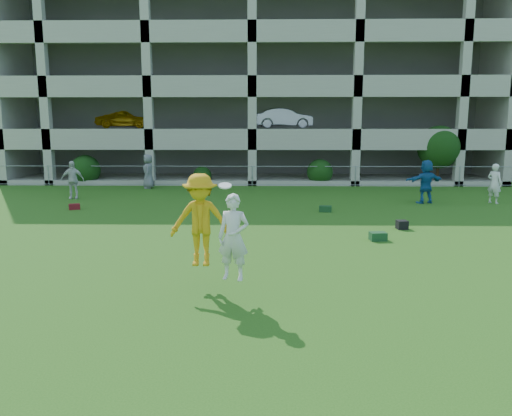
{
  "coord_description": "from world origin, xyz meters",
  "views": [
    {
      "loc": [
        0.83,
        -9.96,
        3.59
      ],
      "look_at": [
        0.56,
        3.0,
        1.4
      ],
      "focal_mm": 35.0,
      "sensor_mm": 36.0,
      "label": 1
    }
  ],
  "objects_px": {
    "bystander_d": "(426,182)",
    "crate_d": "(402,225)",
    "bystander_e": "(494,183)",
    "frisbee_contest": "(206,223)",
    "bystander_c": "(148,171)",
    "bystander_b": "(72,180)",
    "parking_garage": "(255,91)"
  },
  "relations": [
    {
      "from": "bystander_d",
      "to": "crate_d",
      "type": "height_order",
      "value": "bystander_d"
    },
    {
      "from": "crate_d",
      "to": "bystander_e",
      "type": "bearing_deg",
      "value": 45.55
    },
    {
      "from": "frisbee_contest",
      "to": "bystander_e",
      "type": "bearing_deg",
      "value": 46.75
    },
    {
      "from": "bystander_c",
      "to": "bystander_e",
      "type": "xyz_separation_m",
      "value": [
        17.04,
        -4.96,
        -0.05
      ]
    },
    {
      "from": "bystander_b",
      "to": "bystander_c",
      "type": "distance_m",
      "value": 4.83
    },
    {
      "from": "crate_d",
      "to": "frisbee_contest",
      "type": "bearing_deg",
      "value": -132.15
    },
    {
      "from": "bystander_d",
      "to": "bystander_e",
      "type": "xyz_separation_m",
      "value": [
        3.12,
        0.04,
        -0.09
      ]
    },
    {
      "from": "frisbee_contest",
      "to": "bystander_c",
      "type": "bearing_deg",
      "value": 107.15
    },
    {
      "from": "bystander_b",
      "to": "bystander_d",
      "type": "bearing_deg",
      "value": -13.52
    },
    {
      "from": "bystander_e",
      "to": "bystander_c",
      "type": "bearing_deg",
      "value": 35.69
    },
    {
      "from": "bystander_c",
      "to": "bystander_d",
      "type": "relative_size",
      "value": 0.96
    },
    {
      "from": "bystander_b",
      "to": "frisbee_contest",
      "type": "height_order",
      "value": "frisbee_contest"
    },
    {
      "from": "bystander_c",
      "to": "bystander_e",
      "type": "bearing_deg",
      "value": 63.41
    },
    {
      "from": "frisbee_contest",
      "to": "parking_garage",
      "type": "distance_m",
      "value": 27.65
    },
    {
      "from": "bystander_e",
      "to": "parking_garage",
      "type": "relative_size",
      "value": 0.06
    },
    {
      "from": "crate_d",
      "to": "frisbee_contest",
      "type": "relative_size",
      "value": 0.17
    },
    {
      "from": "bystander_d",
      "to": "frisbee_contest",
      "type": "height_order",
      "value": "frisbee_contest"
    },
    {
      "from": "bystander_c",
      "to": "parking_garage",
      "type": "xyz_separation_m",
      "value": [
        5.79,
        9.9,
        5.06
      ]
    },
    {
      "from": "bystander_b",
      "to": "crate_d",
      "type": "height_order",
      "value": "bystander_b"
    },
    {
      "from": "bystander_e",
      "to": "frisbee_contest",
      "type": "distance_m",
      "value": 17.05
    },
    {
      "from": "bystander_b",
      "to": "frisbee_contest",
      "type": "bearing_deg",
      "value": -68.77
    },
    {
      "from": "bystander_d",
      "to": "frisbee_contest",
      "type": "distance_m",
      "value": 15.05
    },
    {
      "from": "bystander_b",
      "to": "bystander_e",
      "type": "relative_size",
      "value": 1.01
    },
    {
      "from": "bystander_b",
      "to": "bystander_e",
      "type": "height_order",
      "value": "bystander_b"
    },
    {
      "from": "frisbee_contest",
      "to": "parking_garage",
      "type": "bearing_deg",
      "value": 89.09
    },
    {
      "from": "bystander_c",
      "to": "bystander_e",
      "type": "height_order",
      "value": "bystander_c"
    },
    {
      "from": "bystander_b",
      "to": "parking_garage",
      "type": "relative_size",
      "value": 0.06
    },
    {
      "from": "frisbee_contest",
      "to": "parking_garage",
      "type": "relative_size",
      "value": 0.07
    },
    {
      "from": "bystander_e",
      "to": "frisbee_contest",
      "type": "relative_size",
      "value": 0.87
    },
    {
      "from": "bystander_c",
      "to": "parking_garage",
      "type": "relative_size",
      "value": 0.06
    },
    {
      "from": "frisbee_contest",
      "to": "parking_garage",
      "type": "height_order",
      "value": "parking_garage"
    },
    {
      "from": "crate_d",
      "to": "parking_garage",
      "type": "distance_m",
      "value": 22.2
    }
  ]
}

